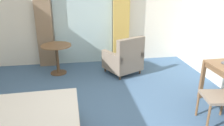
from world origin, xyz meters
TOP-DOWN VIEW (x-y plane):
  - wall_back at (0.00, 2.95)m, footprint 5.38×0.12m
  - balcony_glass_door at (-0.10, 2.87)m, footprint 1.49×0.02m
  - curtain_panel_left at (-1.06, 2.77)m, footprint 0.39×0.10m
  - curtain_panel_right at (0.87, 2.77)m, footprint 0.41×0.10m
  - armchair_by_window at (0.77, 1.94)m, footprint 0.95×0.95m
  - round_cafe_table at (-0.76, 2.20)m, footprint 0.68×0.68m

SIDE VIEW (x-z plane):
  - armchair_by_window at x=0.77m, z-range -0.10..0.80m
  - round_cafe_table at x=-0.76m, z-range 0.17..0.87m
  - balcony_glass_door at x=-0.10m, z-range 0.00..2.31m
  - curtain_panel_left at x=-1.06m, z-range 0.00..2.40m
  - curtain_panel_right at x=0.87m, z-range 0.00..2.40m
  - wall_back at x=0.00m, z-range 0.00..2.63m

